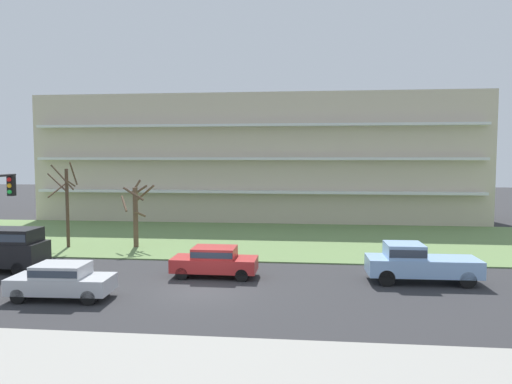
{
  "coord_description": "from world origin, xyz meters",
  "views": [
    {
      "loc": [
        4.81,
        -21.41,
        6.24
      ],
      "look_at": [
        1.92,
        6.0,
        4.19
      ],
      "focal_mm": 33.21,
      "sensor_mm": 36.0,
      "label": 1
    }
  ],
  "objects_px": {
    "sedan_red_near_right": "(215,260)",
    "pickup_blue_center_left": "(417,262)",
    "tree_left": "(136,211)",
    "tree_far_left": "(66,202)",
    "sedan_silver_near_left": "(62,279)"
  },
  "relations": [
    {
      "from": "tree_far_left",
      "to": "pickup_blue_center_left",
      "type": "xyz_separation_m",
      "value": [
        21.73,
        -6.54,
        -2.17
      ]
    },
    {
      "from": "tree_left",
      "to": "pickup_blue_center_left",
      "type": "relative_size",
      "value": 0.86
    },
    {
      "from": "tree_far_left",
      "to": "sedan_silver_near_left",
      "type": "bearing_deg",
      "value": -63.33
    },
    {
      "from": "tree_far_left",
      "to": "sedan_red_near_right",
      "type": "relative_size",
      "value": 1.34
    },
    {
      "from": "sedan_silver_near_left",
      "to": "pickup_blue_center_left",
      "type": "relative_size",
      "value": 0.82
    },
    {
      "from": "tree_far_left",
      "to": "sedan_red_near_right",
      "type": "distance_m",
      "value": 13.42
    },
    {
      "from": "tree_far_left",
      "to": "pickup_blue_center_left",
      "type": "bearing_deg",
      "value": -16.76
    },
    {
      "from": "pickup_blue_center_left",
      "to": "sedan_red_near_right",
      "type": "distance_m",
      "value": 10.25
    },
    {
      "from": "tree_far_left",
      "to": "sedan_silver_near_left",
      "type": "relative_size",
      "value": 1.33
    },
    {
      "from": "tree_far_left",
      "to": "sedan_silver_near_left",
      "type": "xyz_separation_m",
      "value": [
        5.54,
        -11.04,
        -2.32
      ]
    },
    {
      "from": "sedan_red_near_right",
      "to": "tree_left",
      "type": "bearing_deg",
      "value": -45.71
    },
    {
      "from": "sedan_red_near_right",
      "to": "pickup_blue_center_left",
      "type": "bearing_deg",
      "value": -179.43
    },
    {
      "from": "sedan_silver_near_left",
      "to": "pickup_blue_center_left",
      "type": "height_order",
      "value": "pickup_blue_center_left"
    },
    {
      "from": "tree_left",
      "to": "sedan_red_near_right",
      "type": "distance_m",
      "value": 10.05
    },
    {
      "from": "tree_left",
      "to": "sedan_red_near_right",
      "type": "xyz_separation_m",
      "value": [
        6.85,
        -7.17,
        -1.65
      ]
    }
  ]
}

